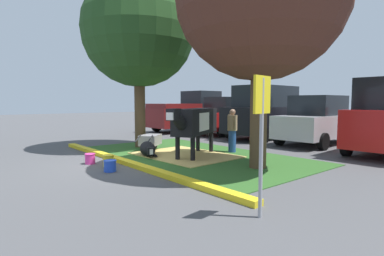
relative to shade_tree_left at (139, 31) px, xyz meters
The scene contains 17 objects.
ground_plane 5.38m from the shade_tree_left, 39.75° to the right, with size 80.00×80.00×0.00m, color #4C4C4F.
grass_island 5.18m from the shade_tree_left, ahead, with size 8.01×4.45×0.02m, color #2D5B23.
curb_yellow 5.49m from the shade_tree_left, 36.73° to the right, with size 9.21×0.24×0.12m, color yellow.
hay_bedding 5.13m from the shade_tree_left, ahead, with size 3.20×2.40×0.04m, color tan.
shade_tree_left is the anchor object (origin of this frame).
cow_holstein 4.45m from the shade_tree_left, ahead, with size 1.86×2.91×1.59m.
calf_lying 4.69m from the shade_tree_left, 23.86° to the right, with size 1.32×0.87×0.48m.
person_handler 5.13m from the shade_tree_left, 29.98° to the left, with size 0.50×0.34×1.51m.
wheelbarrow 4.17m from the shade_tree_left, ahead, with size 1.28×1.42×0.63m.
parking_sign 8.41m from the shade_tree_left, 17.19° to the right, with size 0.10×0.44×2.15m.
bucket_pink 5.42m from the shade_tree_left, 55.59° to the right, with size 0.30×0.30×0.30m.
bucket_yellow 5.57m from the shade_tree_left, 44.39° to the right, with size 0.32×0.32×0.33m.
bucket_blue 5.98m from the shade_tree_left, 40.89° to the right, with size 0.33×0.33×0.29m.
pickup_truck_maroon 7.85m from the shade_tree_left, 124.17° to the left, with size 2.40×5.48×2.42m.
sedan_red 7.21m from the shade_tree_left, 101.03° to the left, with size 2.18×4.48×2.02m.
suv_black 7.09m from the shade_tree_left, 78.39° to the left, with size 2.28×4.68×2.52m.
sedan_silver 8.08m from the shade_tree_left, 57.12° to the left, with size 2.18×4.48×2.02m.
Camera 1 is at (8.04, -4.11, 1.77)m, focal length 28.76 mm.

